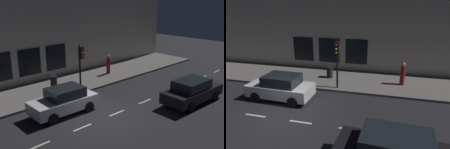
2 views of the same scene
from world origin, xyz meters
TOP-DOWN VIEW (x-y plane):
  - ground_plane at (0.00, 0.00)m, footprint 60.00×60.00m
  - sidewalk at (6.25, 0.00)m, footprint 4.50×32.00m
  - building_facade at (8.80, 0.00)m, footprint 0.65×32.00m
  - lane_centre_line at (0.00, -1.00)m, footprint 0.12×27.20m
  - traffic_light at (4.35, -1.76)m, footprint 0.48×0.32m
  - parked_car_0 at (-2.22, -5.68)m, footprint 2.04×4.67m
  - parked_car_1 at (2.20, 1.23)m, footprint 1.95×4.00m
  - pedestrian_0 at (6.12, -6.09)m, footprint 0.46×0.46m
  - trash_bin at (6.30, -0.68)m, footprint 0.51×0.51m

SIDE VIEW (x-z plane):
  - ground_plane at x=0.00m, z-range 0.00..0.00m
  - lane_centre_line at x=0.00m, z-range 0.00..0.01m
  - sidewalk at x=6.25m, z-range 0.00..0.15m
  - trash_bin at x=6.30m, z-range 0.15..1.00m
  - parked_car_1 at x=2.20m, z-range 0.00..1.58m
  - parked_car_0 at x=-2.22m, z-range 0.00..1.58m
  - pedestrian_0 at x=6.12m, z-range 0.10..1.73m
  - traffic_light at x=4.35m, z-range 0.78..4.06m
  - building_facade at x=8.80m, z-range -0.01..6.81m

